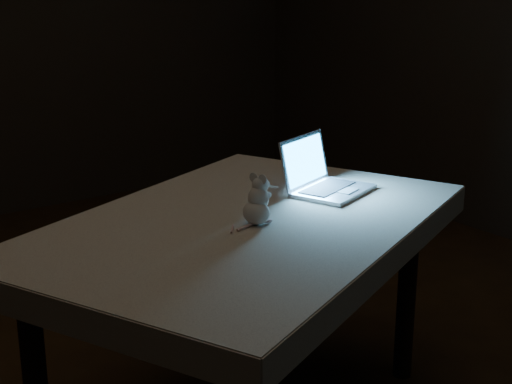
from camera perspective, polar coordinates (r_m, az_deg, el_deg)
table at (r=2.28m, az=-0.82°, el=-10.36°), size 1.48×1.24×0.68m
tablecloth at (r=2.15m, az=1.34°, el=-3.17°), size 1.51×1.16×0.08m
laptop at (r=2.39m, az=6.03°, el=1.99°), size 0.32×0.30×0.18m
plush_mouse at (r=2.08m, az=0.01°, el=-0.60°), size 0.13×0.13×0.15m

